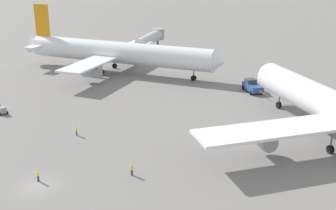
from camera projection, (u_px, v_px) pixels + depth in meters
The scene contains 8 objects.
ground_plane at pixel (38, 186), 57.31m from camera, with size 600.00×600.00×0.00m, color slate.
airliner_at_gate_left at pixel (118, 53), 110.89m from camera, with size 55.47×39.38×16.33m.
pushback_tug at pixel (252, 86), 96.39m from camera, with size 5.76×8.35×2.92m.
gse_gpu_cart_small at pixel (2, 110), 82.96m from camera, with size 2.62×2.45×1.90m.
ground_crew_ramp_agent_by_cones at pixel (38, 176), 58.19m from camera, with size 0.38×0.45×1.65m.
ground_crew_marshaller_foreground at pixel (76, 131), 73.02m from camera, with size 0.36×0.36×1.55m.
ground_crew_wing_walker_right at pixel (132, 169), 59.78m from camera, with size 0.37×0.46×1.71m.
jet_bridge at pixel (152, 38), 135.60m from camera, with size 3.84×20.05×6.04m.
Camera 1 is at (30.62, -43.89, 28.69)m, focal length 46.78 mm.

